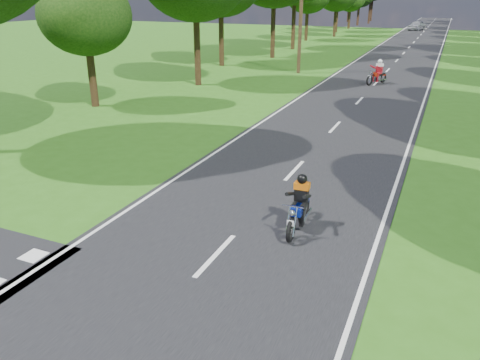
% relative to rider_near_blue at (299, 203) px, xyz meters
% --- Properties ---
extents(ground, '(160.00, 160.00, 0.00)m').
position_rel_rider_near_blue_xyz_m(ground, '(-1.35, -4.01, -0.73)').
color(ground, '#2A5B15').
rests_on(ground, ground).
extents(main_road, '(7.00, 140.00, 0.02)m').
position_rel_rider_near_blue_xyz_m(main_road, '(-1.35, 45.99, -0.72)').
color(main_road, black).
rests_on(main_road, ground).
extents(road_markings, '(7.40, 140.00, 0.01)m').
position_rel_rider_near_blue_xyz_m(road_markings, '(-1.48, 44.11, -0.71)').
color(road_markings, silver).
rests_on(road_markings, main_road).
extents(telegraph_pole, '(1.20, 0.26, 8.00)m').
position_rel_rider_near_blue_xyz_m(telegraph_pole, '(-7.35, 23.99, 3.34)').
color(telegraph_pole, '#382616').
rests_on(telegraph_pole, ground).
extents(rider_near_blue, '(0.63, 1.73, 1.43)m').
position_rel_rider_near_blue_xyz_m(rider_near_blue, '(0.00, 0.00, 0.00)').
color(rider_near_blue, navy).
rests_on(rider_near_blue, main_road).
extents(rider_far_red, '(1.36, 1.99, 1.58)m').
position_rel_rider_near_blue_xyz_m(rider_far_red, '(-1.29, 21.55, 0.08)').
color(rider_far_red, '#AB210D').
rests_on(rider_far_red, main_road).
extents(distant_car, '(2.77, 4.60, 1.47)m').
position_rel_rider_near_blue_xyz_m(distant_car, '(-2.63, 72.61, 0.02)').
color(distant_car, '#B1B3B8').
rests_on(distant_car, main_road).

